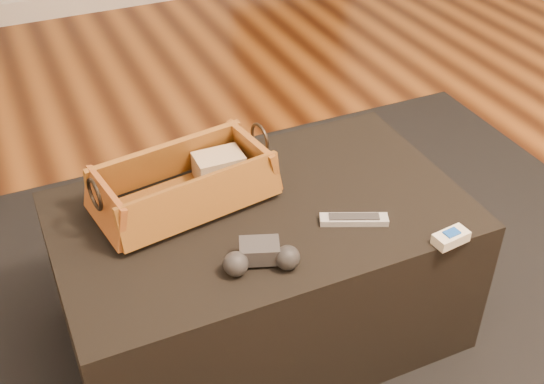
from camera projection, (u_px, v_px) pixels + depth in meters
name	position (u px, v px, depth m)	size (l,w,h in m)	color
floor	(292.00, 375.00, 1.80)	(5.00, 5.50, 0.01)	brown
baseboard	(79.00, 3.00, 3.77)	(5.00, 0.04, 0.12)	white
area_rug	(270.00, 342.00, 1.88)	(2.60, 2.00, 0.01)	black
ottoman	(262.00, 273.00, 1.78)	(1.00, 0.60, 0.42)	black
tv_remote	(180.00, 200.00, 1.64)	(0.23, 0.05, 0.02)	black
cloth_bundle	(219.00, 166.00, 1.72)	(0.12, 0.08, 0.07)	#C9AB8B
wicker_basket	(184.00, 186.00, 1.65)	(0.47, 0.29, 0.15)	brown
game_controller	(261.00, 257.00, 1.48)	(0.18, 0.12, 0.06)	#2E2D30
silver_remote	(354.00, 219.00, 1.61)	(0.16, 0.10, 0.02)	#BABCC2
cream_gadget	(451.00, 238.00, 1.55)	(0.09, 0.05, 0.03)	silver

